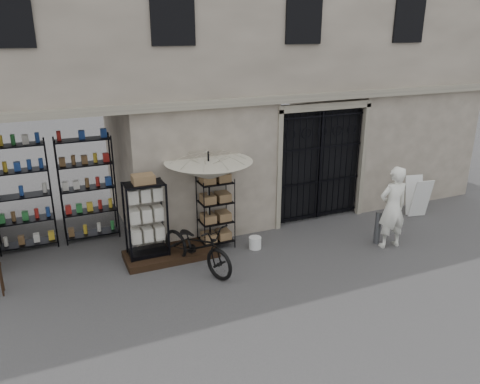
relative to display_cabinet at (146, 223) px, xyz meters
name	(u,v)px	position (x,y,z in m)	size (l,w,h in m)	color
ground	(301,267)	(2.88, -1.61, -0.88)	(80.00, 80.00, 0.00)	black
main_building	(228,40)	(2.88, 2.39, 3.62)	(14.00, 4.00, 9.00)	#A19483
shop_recess	(58,189)	(-1.62, 1.19, 0.62)	(3.00, 1.70, 3.00)	black
shop_shelving	(56,193)	(-1.67, 1.69, 0.37)	(2.70, 0.50, 2.50)	black
iron_gate	(317,163)	(4.63, 0.67, 0.62)	(2.50, 0.21, 3.00)	black
step_platform	(171,254)	(0.48, -0.06, -0.80)	(2.00, 0.90, 0.15)	black
display_cabinet	(146,223)	(0.00, 0.00, 0.00)	(0.93, 0.74, 1.75)	black
wire_rack	(216,213)	(1.61, 0.09, -0.07)	(0.85, 0.72, 1.66)	black
market_umbrella	(209,165)	(1.44, 0.03, 1.10)	(2.06, 2.08, 2.74)	black
white_bucket	(255,243)	(2.37, -0.40, -0.74)	(0.28, 0.28, 0.27)	silver
bicycle	(198,268)	(0.85, -0.79, -0.88)	(0.70, 1.06, 2.02)	black
steel_bollard	(378,228)	(5.12, -1.29, -0.49)	(0.14, 0.14, 0.78)	slate
shopkeeper	(388,246)	(5.27, -1.54, -0.88)	(0.70, 1.92, 0.46)	white
easel_sign	(417,197)	(7.20, -0.34, -0.33)	(0.60, 0.66, 1.05)	silver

